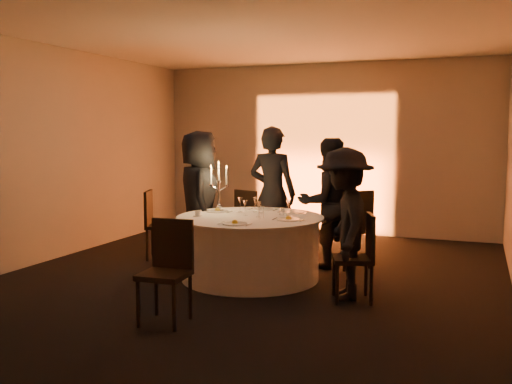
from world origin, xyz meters
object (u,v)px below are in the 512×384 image
(chair_right, at_px, (360,252))
(banquet_table, at_px, (250,247))
(chair_front, at_px, (168,265))
(guest_back_right, at_px, (328,203))
(guest_right, at_px, (345,223))
(guest_back_left, at_px, (273,194))
(guest_left, at_px, (199,198))
(chair_left, at_px, (157,220))
(coffee_cup, at_px, (198,214))
(candelabra, at_px, (219,194))
(chair_back_right, at_px, (353,224))
(chair_back_left, at_px, (251,218))

(chair_right, bearing_deg, banquet_table, -126.30)
(chair_front, height_order, guest_back_right, guest_back_right)
(guest_right, bearing_deg, guest_back_left, -155.50)
(chair_right, height_order, guest_left, guest_left)
(guest_back_right, bearing_deg, chair_front, 33.61)
(guest_left, bearing_deg, chair_left, 58.90)
(coffee_cup, bearing_deg, candelabra, 81.89)
(guest_back_right, relative_size, coffee_cup, 15.62)
(chair_front, relative_size, coffee_cup, 8.79)
(guest_back_right, height_order, coffee_cup, guest_back_right)
(guest_left, xyz_separation_m, guest_back_right, (1.69, 0.41, -0.05))
(banquet_table, relative_size, chair_right, 1.93)
(chair_front, bearing_deg, guest_right, 40.15)
(chair_right, height_order, candelabra, candelabra)
(chair_back_right, relative_size, guest_left, 0.57)
(guest_right, height_order, coffee_cup, guest_right)
(banquet_table, distance_m, chair_left, 1.75)
(guest_left, distance_m, guest_right, 2.40)
(guest_right, bearing_deg, coffee_cup, -113.53)
(guest_back_left, bearing_deg, banquet_table, 99.63)
(chair_left, bearing_deg, guest_back_right, -101.09)
(chair_front, relative_size, guest_left, 0.53)
(chair_right, bearing_deg, chair_front, -69.17)
(guest_right, bearing_deg, banquet_table, -125.86)
(chair_left, relative_size, chair_back_right, 0.93)
(chair_back_left, bearing_deg, guest_back_right, -178.35)
(banquet_table, height_order, guest_left, guest_left)
(banquet_table, xyz_separation_m, chair_left, (-1.65, 0.55, 0.16))
(chair_right, bearing_deg, chair_left, -126.93)
(chair_back_right, distance_m, guest_left, 2.10)
(chair_back_right, height_order, coffee_cup, chair_back_right)
(chair_back_left, xyz_separation_m, chair_back_right, (1.60, -0.38, 0.05))
(banquet_table, relative_size, chair_back_left, 1.89)
(chair_back_right, height_order, chair_front, chair_back_right)
(chair_back_right, bearing_deg, coffee_cup, -9.02)
(chair_back_right, distance_m, chair_right, 1.46)
(banquet_table, distance_m, chair_back_left, 1.45)
(chair_back_right, bearing_deg, chair_back_left, -57.71)
(chair_front, bearing_deg, chair_back_right, 62.13)
(chair_left, xyz_separation_m, chair_back_left, (1.12, 0.79, -0.01))
(banquet_table, bearing_deg, chair_back_left, 111.58)
(guest_back_left, height_order, guest_right, guest_back_left)
(chair_back_right, distance_m, coffee_cup, 2.06)
(guest_left, distance_m, guest_back_left, 1.02)
(chair_back_right, bearing_deg, guest_back_right, -38.51)
(guest_back_left, bearing_deg, guest_right, 137.24)
(chair_left, bearing_deg, guest_left, -112.67)
(chair_left, distance_m, guest_left, 0.79)
(guest_back_right, bearing_deg, guest_right, 72.82)
(chair_front, xyz_separation_m, guest_right, (1.39, 1.35, 0.27))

